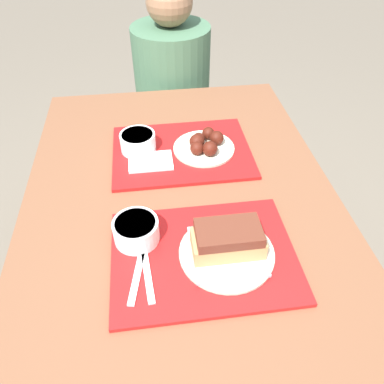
{
  "coord_description": "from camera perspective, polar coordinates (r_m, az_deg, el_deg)",
  "views": [
    {
      "loc": [
        -0.07,
        -0.74,
        1.51
      ],
      "look_at": [
        0.03,
        0.02,
        0.81
      ],
      "focal_mm": 35.0,
      "sensor_mm": 36.0,
      "label": 1
    }
  ],
  "objects": [
    {
      "name": "ground_plane",
      "position": [
        1.68,
        -0.91,
        -21.43
      ],
      "size": [
        12.0,
        12.0,
        0.0
      ],
      "primitive_type": "plane",
      "color": "#706656"
    },
    {
      "name": "picnic_table",
      "position": [
        1.12,
        -1.28,
        -6.3
      ],
      "size": [
        0.91,
        1.41,
        0.77
      ],
      "color": "brown",
      "rests_on": "ground_plane"
    },
    {
      "name": "picnic_bench_far",
      "position": [
        2.01,
        -4.27,
        8.32
      ],
      "size": [
        0.86,
        0.28,
        0.46
      ],
      "color": "brown",
      "rests_on": "ground_plane"
    },
    {
      "name": "tray_near",
      "position": [
        0.93,
        1.79,
        -9.69
      ],
      "size": [
        0.45,
        0.34,
        0.01
      ],
      "color": "red",
      "rests_on": "picnic_table"
    },
    {
      "name": "tray_far",
      "position": [
        1.24,
        -1.57,
        6.17
      ],
      "size": [
        0.45,
        0.34,
        0.01
      ],
      "color": "red",
      "rests_on": "picnic_table"
    },
    {
      "name": "bowl_coleslaw_near",
      "position": [
        0.94,
        -8.52,
        -5.72
      ],
      "size": [
        0.11,
        0.11,
        0.06
      ],
      "color": "white",
      "rests_on": "tray_near"
    },
    {
      "name": "brisket_sandwich_plate",
      "position": [
        0.9,
        5.42,
        -7.97
      ],
      "size": [
        0.23,
        0.23,
        0.09
      ],
      "color": "beige",
      "rests_on": "tray_near"
    },
    {
      "name": "plastic_fork_near",
      "position": [
        0.9,
        -8.28,
        -12.14
      ],
      "size": [
        0.05,
        0.17,
        0.0
      ],
      "color": "white",
      "rests_on": "tray_near"
    },
    {
      "name": "plastic_knife_near",
      "position": [
        0.9,
        -6.85,
        -12.03
      ],
      "size": [
        0.03,
        0.17,
        0.0
      ],
      "color": "white",
      "rests_on": "tray_near"
    },
    {
      "name": "condiment_packet",
      "position": [
        0.97,
        2.08,
        -5.78
      ],
      "size": [
        0.04,
        0.03,
        0.01
      ],
      "color": "#A59E93",
      "rests_on": "tray_near"
    },
    {
      "name": "bowl_coleslaw_far",
      "position": [
        1.23,
        -8.25,
        7.67
      ],
      "size": [
        0.11,
        0.11,
        0.06
      ],
      "color": "white",
      "rests_on": "tray_far"
    },
    {
      "name": "wings_plate_far",
      "position": [
        1.23,
        1.93,
        7.31
      ],
      "size": [
        0.2,
        0.2,
        0.06
      ],
      "color": "beige",
      "rests_on": "tray_far"
    },
    {
      "name": "napkin_far",
      "position": [
        1.19,
        -6.32,
        4.65
      ],
      "size": [
        0.14,
        0.1,
        0.01
      ],
      "color": "white",
      "rests_on": "tray_far"
    },
    {
      "name": "person_seated_across",
      "position": [
        1.83,
        -3.07,
        17.7
      ],
      "size": [
        0.35,
        0.35,
        0.69
      ],
      "color": "#477051",
      "rests_on": "picnic_bench_far"
    }
  ]
}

